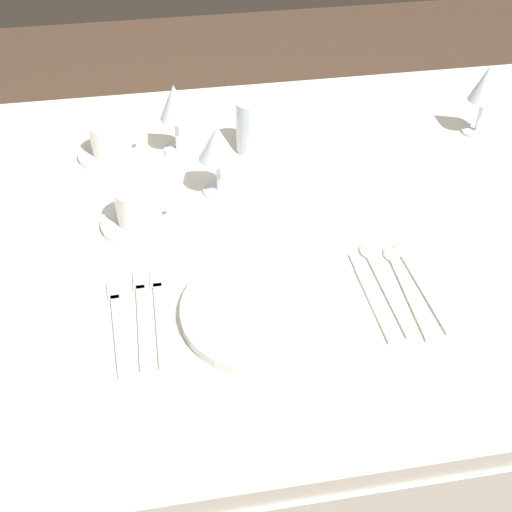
# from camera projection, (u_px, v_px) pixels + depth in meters

# --- Properties ---
(ground_plane) EXTENTS (6.00, 6.00, 0.00)m
(ground_plane) POSITION_uv_depth(u_px,v_px,m) (262.00, 457.00, 1.76)
(ground_plane) COLOR #4C3828
(dining_table) EXTENTS (1.80, 1.11, 0.74)m
(dining_table) POSITION_uv_depth(u_px,v_px,m) (264.00, 254.00, 1.34)
(dining_table) COLOR silver
(dining_table) RESTS_ON ground
(dinner_plate) EXTENTS (0.28, 0.28, 0.02)m
(dinner_plate) POSITION_uv_depth(u_px,v_px,m) (269.00, 310.00, 1.09)
(dinner_plate) COLOR white
(dinner_plate) RESTS_ON dining_table
(fork_outer) EXTENTS (0.02, 0.22, 0.00)m
(fork_outer) POSITION_uv_depth(u_px,v_px,m) (159.00, 312.00, 1.10)
(fork_outer) COLOR beige
(fork_outer) RESTS_ON dining_table
(fork_inner) EXTENTS (0.02, 0.22, 0.00)m
(fork_inner) POSITION_uv_depth(u_px,v_px,m) (142.00, 314.00, 1.09)
(fork_inner) COLOR beige
(fork_inner) RESTS_ON dining_table
(fork_salad) EXTENTS (0.03, 0.21, 0.00)m
(fork_salad) POSITION_uv_depth(u_px,v_px,m) (117.00, 322.00, 1.08)
(fork_salad) COLOR beige
(fork_salad) RESTS_ON dining_table
(dinner_knife) EXTENTS (0.02, 0.21, 0.00)m
(dinner_knife) POSITION_uv_depth(u_px,v_px,m) (373.00, 298.00, 1.12)
(dinner_knife) COLOR beige
(dinner_knife) RESTS_ON dining_table
(spoon_soup) EXTENTS (0.03, 0.23, 0.01)m
(spoon_soup) POSITION_uv_depth(u_px,v_px,m) (380.00, 276.00, 1.16)
(spoon_soup) COLOR beige
(spoon_soup) RESTS_ON dining_table
(spoon_dessert) EXTENTS (0.03, 0.23, 0.01)m
(spoon_dessert) POSITION_uv_depth(u_px,v_px,m) (402.00, 279.00, 1.16)
(spoon_dessert) COLOR beige
(spoon_dessert) RESTS_ON dining_table
(spoon_tea) EXTENTS (0.03, 0.22, 0.01)m
(spoon_tea) POSITION_uv_depth(u_px,v_px,m) (416.00, 275.00, 1.17)
(spoon_tea) COLOR beige
(spoon_tea) RESTS_ON dining_table
(saucer_left) EXTENTS (0.14, 0.14, 0.01)m
(saucer_left) POSITION_uv_depth(u_px,v_px,m) (113.00, 153.00, 1.46)
(saucer_left) COLOR white
(saucer_left) RESTS_ON dining_table
(coffee_cup_left) EXTENTS (0.10, 0.08, 0.06)m
(coffee_cup_left) POSITION_uv_depth(u_px,v_px,m) (111.00, 138.00, 1.44)
(coffee_cup_left) COLOR white
(coffee_cup_left) RESTS_ON saucer_left
(saucer_right) EXTENTS (0.14, 0.14, 0.01)m
(saucer_right) POSITION_uv_depth(u_px,v_px,m) (140.00, 222.00, 1.28)
(saucer_right) COLOR white
(saucer_right) RESTS_ON dining_table
(coffee_cup_right) EXTENTS (0.10, 0.08, 0.07)m
(coffee_cup_right) POSITION_uv_depth(u_px,v_px,m) (139.00, 204.00, 1.25)
(coffee_cup_right) COLOR white
(coffee_cup_right) RESTS_ON saucer_right
(wine_glass_centre) EXTENTS (0.07, 0.07, 0.14)m
(wine_glass_centre) POSITION_uv_depth(u_px,v_px,m) (217.00, 146.00, 1.30)
(wine_glass_centre) COLOR silver
(wine_glass_centre) RESTS_ON dining_table
(wine_glass_left) EXTENTS (0.07, 0.07, 0.16)m
(wine_glass_left) POSITION_uv_depth(u_px,v_px,m) (486.00, 86.00, 1.47)
(wine_glass_left) COLOR silver
(wine_glass_left) RESTS_ON dining_table
(wine_glass_right) EXTENTS (0.06, 0.06, 0.15)m
(wine_glass_right) POSITION_uv_depth(u_px,v_px,m) (175.00, 106.00, 1.41)
(wine_glass_right) COLOR silver
(wine_glass_right) RESTS_ON dining_table
(drink_tumbler) EXTENTS (0.07, 0.07, 0.11)m
(drink_tumbler) POSITION_uv_depth(u_px,v_px,m) (253.00, 129.00, 1.45)
(drink_tumbler) COLOR silver
(drink_tumbler) RESTS_ON dining_table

